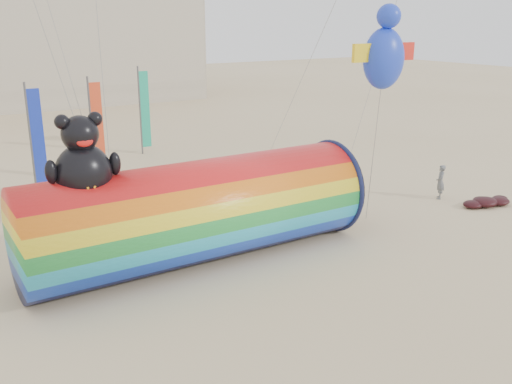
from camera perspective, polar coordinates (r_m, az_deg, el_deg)
ground at (r=18.09m, az=1.22°, el=-8.73°), size 160.00×160.00×0.00m
windsock_assembly at (r=19.02m, az=-5.78°, el=-1.68°), size 11.67×3.55×5.38m
kite_handler at (r=26.99m, az=17.96°, el=0.96°), size 0.67×0.67×1.56m
fabric_bundle at (r=26.87m, az=22.10°, el=-0.90°), size 2.62×1.35×0.41m
festival_banners at (r=30.43m, az=-15.61°, el=6.51°), size 7.96×5.66×5.20m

